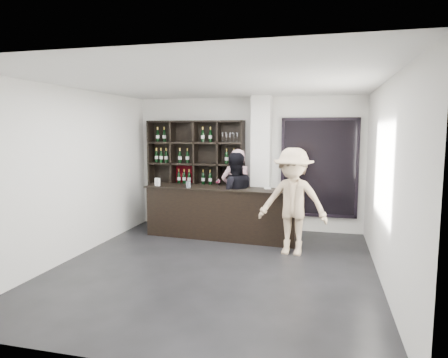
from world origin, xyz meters
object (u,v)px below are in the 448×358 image
(taster_black, at_px, (234,196))
(customer, at_px, (293,202))
(wine_shelf, at_px, (196,174))
(tasting_counter, at_px, (221,213))
(taster_pink, at_px, (236,191))

(taster_black, relative_size, customer, 0.93)
(wine_shelf, xyz_separation_m, tasting_counter, (0.80, -0.82, -0.68))
(wine_shelf, height_order, customer, wine_shelf)
(taster_black, height_order, customer, customer)
(taster_pink, bearing_deg, wine_shelf, -38.14)
(tasting_counter, bearing_deg, taster_pink, 74.30)
(wine_shelf, height_order, taster_black, wine_shelf)
(tasting_counter, relative_size, customer, 1.67)
(taster_pink, bearing_deg, taster_black, 73.21)
(customer, bearing_deg, wine_shelf, 154.49)
(wine_shelf, bearing_deg, taster_black, -34.25)
(taster_black, bearing_deg, customer, 124.32)
(taster_pink, height_order, customer, customer)
(wine_shelf, relative_size, tasting_counter, 0.76)
(taster_black, distance_m, customer, 1.48)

